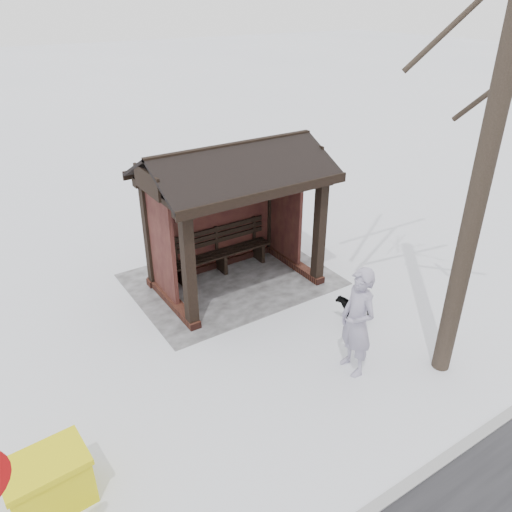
{
  "coord_description": "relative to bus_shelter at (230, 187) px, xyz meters",
  "views": [
    {
      "loc": [
        4.71,
        8.01,
        5.6
      ],
      "look_at": [
        0.01,
        0.8,
        1.04
      ],
      "focal_mm": 35.0,
      "sensor_mm": 36.0,
      "label": 1
    }
  ],
  "objects": [
    {
      "name": "trampled_patch",
      "position": [
        0.0,
        -0.04,
        -2.16
      ],
      "size": [
        4.2,
        3.2,
        0.02
      ],
      "primitive_type": "cube",
      "color": "#99999F",
      "rests_on": "ground"
    },
    {
      "name": "kerb",
      "position": [
        0.0,
        5.66,
        -2.16
      ],
      "size": [
        120.0,
        0.15,
        0.06
      ],
      "primitive_type": "cube",
      "color": "gray",
      "rests_on": "ground"
    },
    {
      "name": "grit_bin",
      "position": [
        4.61,
        3.44,
        -1.78
      ],
      "size": [
        1.02,
        0.73,
        0.75
      ],
      "rotation": [
        0.0,
        0.0,
        0.06
      ],
      "color": "#D2C80C",
      "rests_on": "ground"
    },
    {
      "name": "dog",
      "position": [
        -1.19,
        2.55,
        -1.88
      ],
      "size": [
        0.74,
        0.48,
        0.58
      ],
      "primitive_type": "imported",
      "rotation": [
        0.0,
        0.0,
        1.31
      ],
      "color": "black",
      "rests_on": "ground"
    },
    {
      "name": "bus_shelter",
      "position": [
        0.0,
        0.0,
        0.0
      ],
      "size": [
        3.6,
        2.4,
        3.09
      ],
      "color": "#391914",
      "rests_on": "ground"
    },
    {
      "name": "pedestrian",
      "position": [
        -0.2,
        3.6,
        -1.21
      ],
      "size": [
        0.53,
        0.74,
        1.9
      ],
      "primitive_type": "imported",
      "rotation": [
        0.0,
        0.0,
        1.46
      ],
      "color": "#9790A9",
      "rests_on": "ground"
    },
    {
      "name": "ground",
      "position": [
        0.0,
        0.16,
        -2.17
      ],
      "size": [
        120.0,
        120.0,
        0.0
      ],
      "primitive_type": "plane",
      "color": "silver",
      "rests_on": "ground"
    }
  ]
}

